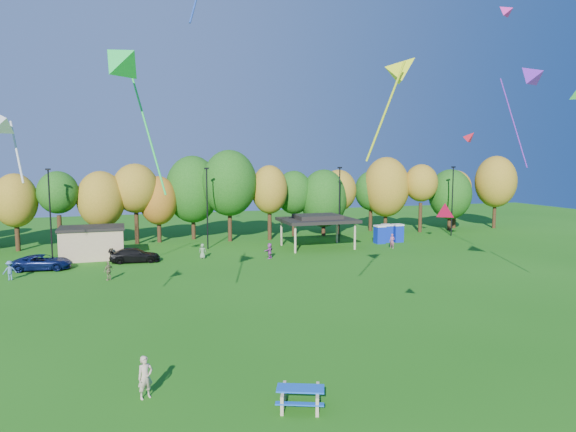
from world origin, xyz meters
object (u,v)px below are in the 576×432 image
object	(u,v)px
kite_flyer	(145,377)
car_d	(135,255)
car_c	(43,262)
picnic_table	(300,396)
porta_potties	(388,233)

from	to	relation	value
kite_flyer	car_d	size ratio (longest dim) A/B	0.38
car_c	car_d	size ratio (longest dim) A/B	1.05
picnic_table	kite_flyer	size ratio (longest dim) A/B	1.30
picnic_table	kite_flyer	distance (m)	6.56
kite_flyer	car_c	bearing A→B (deg)	82.12
picnic_table	car_c	size ratio (longest dim) A/B	0.47
porta_potties	kite_flyer	bearing A→B (deg)	-131.93
picnic_table	car_c	bearing A→B (deg)	135.34
picnic_table	kite_flyer	bearing A→B (deg)	177.00
porta_potties	car_c	world-z (taller)	porta_potties
picnic_table	car_c	distance (m)	34.57
kite_flyer	car_d	distance (m)	30.01
kite_flyer	car_c	xyz separation A→B (m)	(-7.76, 28.97, -0.22)
kite_flyer	car_d	xyz separation A→B (m)	(0.29, 30.01, -0.22)
kite_flyer	porta_potties	bearing A→B (deg)	25.19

